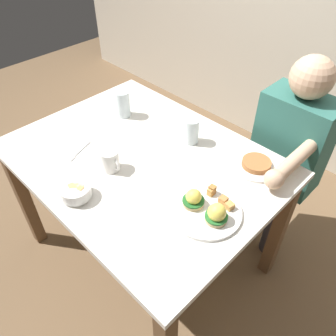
# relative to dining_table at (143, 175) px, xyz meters

# --- Properties ---
(ground_plane) EXTENTS (6.00, 6.00, 0.00)m
(ground_plane) POSITION_rel_dining_table_xyz_m (0.00, 0.00, -0.63)
(ground_plane) COLOR brown
(dining_table) EXTENTS (1.20, 0.90, 0.74)m
(dining_table) POSITION_rel_dining_table_xyz_m (0.00, 0.00, 0.00)
(dining_table) COLOR white
(dining_table) RESTS_ON ground_plane
(eggs_benedict_plate) EXTENTS (0.27, 0.27, 0.09)m
(eggs_benedict_plate) POSITION_rel_dining_table_xyz_m (0.41, -0.05, 0.13)
(eggs_benedict_plate) COLOR white
(eggs_benedict_plate) RESTS_ON dining_table
(fruit_bowl) EXTENTS (0.12, 0.12, 0.06)m
(fruit_bowl) POSITION_rel_dining_table_xyz_m (0.00, -0.34, 0.14)
(fruit_bowl) COLOR white
(fruit_bowl) RESTS_ON dining_table
(coffee_mug) EXTENTS (0.11, 0.08, 0.09)m
(coffee_mug) POSITION_rel_dining_table_xyz_m (-0.04, -0.14, 0.16)
(coffee_mug) COLOR white
(coffee_mug) RESTS_ON dining_table
(fork) EXTENTS (0.07, 0.15, 0.00)m
(fork) POSITION_rel_dining_table_xyz_m (-0.23, -0.18, 0.11)
(fork) COLOR silver
(fork) RESTS_ON dining_table
(water_glass_near) EXTENTS (0.07, 0.07, 0.14)m
(water_glass_near) POSITION_rel_dining_table_xyz_m (-0.32, 0.16, 0.17)
(water_glass_near) COLOR silver
(water_glass_near) RESTS_ON dining_table
(water_glass_far) EXTENTS (0.07, 0.07, 0.12)m
(water_glass_far) POSITION_rel_dining_table_xyz_m (0.08, 0.24, 0.16)
(water_glass_far) COLOR silver
(water_glass_far) RESTS_ON dining_table
(side_plate) EXTENTS (0.20, 0.20, 0.04)m
(side_plate) POSITION_rel_dining_table_xyz_m (0.40, 0.30, 0.12)
(side_plate) COLOR white
(side_plate) RESTS_ON dining_table
(diner_person) EXTENTS (0.34, 0.54, 1.14)m
(diner_person) POSITION_rel_dining_table_xyz_m (0.40, 0.60, 0.02)
(diner_person) COLOR #33333D
(diner_person) RESTS_ON ground_plane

